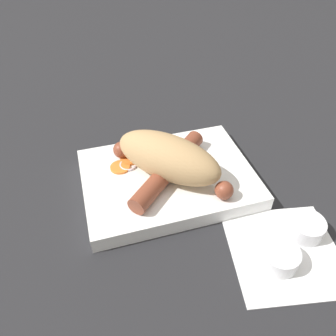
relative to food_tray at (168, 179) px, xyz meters
name	(u,v)px	position (x,y,z in m)	size (l,w,h in m)	color
ground_plane	(168,184)	(0.00, 0.00, -0.01)	(3.00, 3.00, 0.00)	#232326
food_tray	(168,179)	(0.00, 0.00, 0.00)	(0.26, 0.19, 0.02)	white
bread_roll	(171,157)	(0.00, 0.00, 0.04)	(0.17, 0.17, 0.06)	tan
sausage	(169,169)	(0.00, -0.01, 0.03)	(0.15, 0.16, 0.03)	brown
pickled_veggies	(127,160)	(-0.05, 0.04, 0.01)	(0.06, 0.07, 0.00)	orange
napkin	(285,251)	(0.11, -0.16, -0.01)	(0.16, 0.16, 0.00)	white
condiment_cup_near	(279,258)	(0.09, -0.17, 0.00)	(0.05, 0.05, 0.03)	white
condiment_cup_far	(305,228)	(0.15, -0.14, 0.00)	(0.05, 0.05, 0.03)	white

